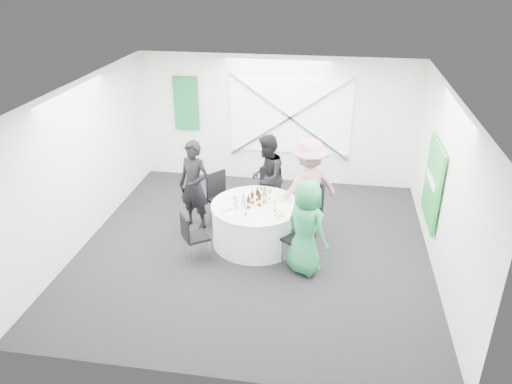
# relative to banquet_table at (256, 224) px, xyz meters

# --- Properties ---
(floor) EXTENTS (6.00, 6.00, 0.00)m
(floor) POSITION_rel_banquet_table_xyz_m (0.00, -0.20, -0.38)
(floor) COLOR black
(floor) RESTS_ON ground
(ceiling) EXTENTS (6.00, 6.00, 0.00)m
(ceiling) POSITION_rel_banquet_table_xyz_m (0.00, -0.20, 2.42)
(ceiling) COLOR silver
(ceiling) RESTS_ON wall_back
(wall_back) EXTENTS (6.00, 0.00, 6.00)m
(wall_back) POSITION_rel_banquet_table_xyz_m (0.00, 2.80, 1.02)
(wall_back) COLOR silver
(wall_back) RESTS_ON floor
(wall_front) EXTENTS (6.00, 0.00, 6.00)m
(wall_front) POSITION_rel_banquet_table_xyz_m (0.00, -3.20, 1.02)
(wall_front) COLOR silver
(wall_front) RESTS_ON floor
(wall_left) EXTENTS (0.00, 6.00, 6.00)m
(wall_left) POSITION_rel_banquet_table_xyz_m (-3.00, -0.20, 1.02)
(wall_left) COLOR silver
(wall_left) RESTS_ON floor
(wall_right) EXTENTS (0.00, 6.00, 6.00)m
(wall_right) POSITION_rel_banquet_table_xyz_m (3.00, -0.20, 1.02)
(wall_right) COLOR silver
(wall_right) RESTS_ON floor
(window_panel) EXTENTS (2.60, 0.03, 1.60)m
(window_panel) POSITION_rel_banquet_table_xyz_m (0.30, 2.76, 1.12)
(window_panel) COLOR silver
(window_panel) RESTS_ON wall_back
(window_brace_a) EXTENTS (2.63, 0.05, 1.84)m
(window_brace_a) POSITION_rel_banquet_table_xyz_m (0.30, 2.72, 1.12)
(window_brace_a) COLOR silver
(window_brace_a) RESTS_ON window_panel
(window_brace_b) EXTENTS (2.63, 0.05, 1.84)m
(window_brace_b) POSITION_rel_banquet_table_xyz_m (0.30, 2.72, 1.12)
(window_brace_b) COLOR silver
(window_brace_b) RESTS_ON window_panel
(green_banner) EXTENTS (0.55, 0.04, 1.20)m
(green_banner) POSITION_rel_banquet_table_xyz_m (-2.00, 2.75, 1.32)
(green_banner) COLOR #156C36
(green_banner) RESTS_ON wall_back
(green_sign) EXTENTS (0.05, 1.20, 1.40)m
(green_sign) POSITION_rel_banquet_table_xyz_m (2.94, 0.40, 0.82)
(green_sign) COLOR green
(green_sign) RESTS_ON wall_right
(banquet_table) EXTENTS (1.56, 1.56, 0.76)m
(banquet_table) POSITION_rel_banquet_table_xyz_m (0.00, 0.00, 0.00)
(banquet_table) COLOR silver
(banquet_table) RESTS_ON floor
(chair_back) EXTENTS (0.48, 0.49, 0.97)m
(chair_back) POSITION_rel_banquet_table_xyz_m (0.09, 1.03, 0.19)
(chair_back) COLOR black
(chair_back) RESTS_ON floor
(chair_back_left) EXTENTS (0.64, 0.64, 1.00)m
(chair_back_left) POSITION_rel_banquet_table_xyz_m (-0.79, 0.66, 0.21)
(chair_back_left) COLOR black
(chair_back_left) RESTS_ON floor
(chair_back_right) EXTENTS (0.64, 0.64, 1.03)m
(chair_back_right) POSITION_rel_banquet_table_xyz_m (0.91, 0.52, 0.23)
(chair_back_right) COLOR black
(chair_back_right) RESTS_ON floor
(chair_front_right) EXTENTS (0.59, 0.59, 0.93)m
(chair_front_right) POSITION_rel_banquet_table_xyz_m (0.84, -0.57, 0.17)
(chair_front_right) COLOR black
(chair_front_right) RESTS_ON floor
(chair_front_left) EXTENTS (0.54, 0.53, 0.84)m
(chair_front_left) POSITION_rel_banquet_table_xyz_m (-0.97, -0.70, 0.11)
(chair_front_left) COLOR black
(chair_front_left) RESTS_ON floor
(person_man_back_left) EXTENTS (0.71, 0.58, 1.69)m
(person_man_back_left) POSITION_rel_banquet_table_xyz_m (-1.21, 0.40, 0.47)
(person_man_back_left) COLOR black
(person_man_back_left) RESTS_ON floor
(person_man_back) EXTENTS (0.47, 0.82, 1.65)m
(person_man_back) POSITION_rel_banquet_table_xyz_m (0.04, 1.06, 0.45)
(person_man_back) COLOR black
(person_man_back) RESTS_ON floor
(person_woman_pink) EXTENTS (1.28, 1.08, 1.82)m
(person_woman_pink) POSITION_rel_banquet_table_xyz_m (0.85, 0.53, 0.53)
(person_woman_pink) COLOR #BE7B83
(person_woman_pink) RESTS_ON floor
(person_woman_green) EXTENTS (0.93, 0.88, 1.60)m
(person_woman_green) POSITION_rel_banquet_table_xyz_m (0.91, -0.72, 0.42)
(person_woman_green) COLOR #24854C
(person_woman_green) RESTS_ON floor
(plate_back) EXTENTS (0.27, 0.27, 0.01)m
(plate_back) POSITION_rel_banquet_table_xyz_m (0.07, 0.55, 0.39)
(plate_back) COLOR white
(plate_back) RESTS_ON banquet_table
(plate_back_left) EXTENTS (0.29, 0.29, 0.01)m
(plate_back_left) POSITION_rel_banquet_table_xyz_m (-0.50, 0.31, 0.39)
(plate_back_left) COLOR white
(plate_back_left) RESTS_ON banquet_table
(plate_back_right) EXTENTS (0.28, 0.28, 0.04)m
(plate_back_right) POSITION_rel_banquet_table_xyz_m (0.42, 0.26, 0.40)
(plate_back_right) COLOR white
(plate_back_right) RESTS_ON banquet_table
(plate_front_right) EXTENTS (0.28, 0.28, 0.04)m
(plate_front_right) POSITION_rel_banquet_table_xyz_m (0.45, -0.34, 0.40)
(plate_front_right) COLOR white
(plate_front_right) RESTS_ON banquet_table
(plate_front_left) EXTENTS (0.26, 0.26, 0.01)m
(plate_front_left) POSITION_rel_banquet_table_xyz_m (-0.41, -0.41, 0.39)
(plate_front_left) COLOR white
(plate_front_left) RESTS_ON banquet_table
(napkin) EXTENTS (0.22, 0.20, 0.05)m
(napkin) POSITION_rel_banquet_table_xyz_m (-0.46, -0.30, 0.42)
(napkin) COLOR silver
(napkin) RESTS_ON plate_front_left
(beer_bottle_a) EXTENTS (0.06, 0.06, 0.25)m
(beer_bottle_a) POSITION_rel_banquet_table_xyz_m (-0.07, 0.04, 0.47)
(beer_bottle_a) COLOR #39170A
(beer_bottle_a) RESTS_ON banquet_table
(beer_bottle_b) EXTENTS (0.06, 0.06, 0.25)m
(beer_bottle_b) POSITION_rel_banquet_table_xyz_m (-0.00, 0.16, 0.47)
(beer_bottle_b) COLOR #39170A
(beer_bottle_b) RESTS_ON banquet_table
(beer_bottle_c) EXTENTS (0.06, 0.06, 0.27)m
(beer_bottle_c) POSITION_rel_banquet_table_xyz_m (0.06, -0.03, 0.48)
(beer_bottle_c) COLOR #39170A
(beer_bottle_c) RESTS_ON banquet_table
(beer_bottle_d) EXTENTS (0.06, 0.06, 0.25)m
(beer_bottle_d) POSITION_rel_banquet_table_xyz_m (-0.10, -0.15, 0.48)
(beer_bottle_d) COLOR #39170A
(beer_bottle_d) RESTS_ON banquet_table
(green_water_bottle) EXTENTS (0.08, 0.08, 0.32)m
(green_water_bottle) POSITION_rel_banquet_table_xyz_m (0.14, 0.09, 0.51)
(green_water_bottle) COLOR green
(green_water_bottle) RESTS_ON banquet_table
(clear_water_bottle) EXTENTS (0.08, 0.08, 0.27)m
(clear_water_bottle) POSITION_rel_banquet_table_xyz_m (-0.21, -0.03, 0.48)
(clear_water_bottle) COLOR silver
(clear_water_bottle) RESTS_ON banquet_table
(wine_glass_a) EXTENTS (0.07, 0.07, 0.17)m
(wine_glass_a) POSITION_rel_banquet_table_xyz_m (-0.35, -0.08, 0.50)
(wine_glass_a) COLOR white
(wine_glass_a) RESTS_ON banquet_table
(wine_glass_b) EXTENTS (0.07, 0.07, 0.17)m
(wine_glass_b) POSITION_rel_banquet_table_xyz_m (-0.30, -0.18, 0.50)
(wine_glass_b) COLOR white
(wine_glass_b) RESTS_ON banquet_table
(wine_glass_c) EXTENTS (0.07, 0.07, 0.17)m
(wine_glass_c) POSITION_rel_banquet_table_xyz_m (0.20, 0.27, 0.50)
(wine_glass_c) COLOR white
(wine_glass_c) RESTS_ON banquet_table
(wine_glass_d) EXTENTS (0.07, 0.07, 0.17)m
(wine_glass_d) POSITION_rel_banquet_table_xyz_m (0.35, -0.16, 0.50)
(wine_glass_d) COLOR white
(wine_glass_d) RESTS_ON banquet_table
(wine_glass_e) EXTENTS (0.07, 0.07, 0.17)m
(wine_glass_e) POSITION_rel_banquet_table_xyz_m (0.03, 0.37, 0.50)
(wine_glass_e) COLOR white
(wine_glass_e) RESTS_ON banquet_table
(wine_glass_f) EXTENTS (0.07, 0.07, 0.17)m
(wine_glass_f) POSITION_rel_banquet_table_xyz_m (-0.11, -0.39, 0.50)
(wine_glass_f) COLOR white
(wine_glass_f) RESTS_ON banquet_table
(fork_a) EXTENTS (0.09, 0.14, 0.01)m
(fork_a) POSITION_rel_banquet_table_xyz_m (0.56, 0.13, 0.38)
(fork_a) COLOR silver
(fork_a) RESTS_ON banquet_table
(knife_a) EXTENTS (0.09, 0.13, 0.01)m
(knife_a) POSITION_rel_banquet_table_xyz_m (0.37, 0.44, 0.38)
(knife_a) COLOR silver
(knife_a) RESTS_ON banquet_table
(fork_b) EXTENTS (0.15, 0.03, 0.01)m
(fork_b) POSITION_rel_banquet_table_xyz_m (0.13, 0.56, 0.38)
(fork_b) COLOR silver
(fork_b) RESTS_ON banquet_table
(knife_b) EXTENTS (0.15, 0.02, 0.01)m
(knife_b) POSITION_rel_banquet_table_xyz_m (-0.17, 0.55, 0.38)
(knife_b) COLOR silver
(knife_b) RESTS_ON banquet_table
(fork_c) EXTENTS (0.12, 0.12, 0.01)m
(fork_c) POSITION_rel_banquet_table_xyz_m (-0.51, -0.27, 0.38)
(fork_c) COLOR silver
(fork_c) RESTS_ON banquet_table
(knife_c) EXTENTS (0.10, 0.13, 0.01)m
(knife_c) POSITION_rel_banquet_table_xyz_m (-0.34, -0.46, 0.38)
(knife_c) COLOR silver
(knife_c) RESTS_ON banquet_table
(fork_d) EXTENTS (0.09, 0.14, 0.01)m
(fork_d) POSITION_rel_banquet_table_xyz_m (-0.40, 0.41, 0.38)
(fork_d) COLOR silver
(fork_d) RESTS_ON banquet_table
(knife_d) EXTENTS (0.08, 0.14, 0.01)m
(knife_d) POSITION_rel_banquet_table_xyz_m (-0.57, 0.10, 0.38)
(knife_d) COLOR silver
(knife_d) RESTS_ON banquet_table
(fork_e) EXTENTS (0.12, 0.12, 0.01)m
(fork_e) POSITION_rel_banquet_table_xyz_m (0.28, -0.51, 0.38)
(fork_e) COLOR silver
(fork_e) RESTS_ON banquet_table
(knife_e) EXTENTS (0.11, 0.12, 0.01)m
(knife_e) POSITION_rel_banquet_table_xyz_m (0.52, -0.25, 0.38)
(knife_e) COLOR silver
(knife_e) RESTS_ON banquet_table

